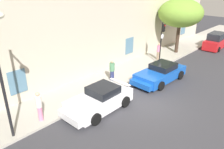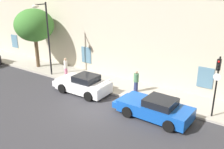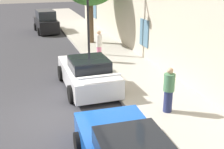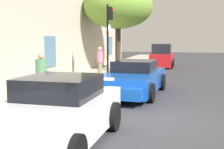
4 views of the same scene
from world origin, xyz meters
name	(u,v)px [view 1 (image 1 of 4)]	position (x,y,z in m)	size (l,w,h in m)	color
ground_plane	(145,104)	(0.00, 0.00, 0.00)	(80.00, 80.00, 0.00)	#333338
sidewalk	(100,84)	(0.00, 4.18, 0.07)	(60.00, 3.21, 0.14)	#A8A399
sportscar_red_lead	(98,101)	(-2.55, 1.72, 0.64)	(4.49, 2.20, 1.44)	white
sportscar_yellow_flank	(159,74)	(3.58, 1.27, 0.61)	(4.90, 2.34, 1.35)	#144CB2
hatchback_distant	(216,42)	(15.65, 1.36, 0.81)	(3.86, 1.87, 1.80)	red
tree_near_kerb	(181,13)	(10.91, 3.70, 4.23)	(4.43, 4.43, 5.51)	#38281E
traffic_light	(162,36)	(6.68, 3.10, 2.72)	(0.44, 0.36, 3.79)	black
street_lamp	(0,56)	(-7.25, 2.57, 4.44)	(0.44, 1.42, 6.31)	black
pedestrian_admiring	(112,70)	(0.97, 3.83, 0.98)	(0.54, 0.54, 1.66)	navy
pedestrian_strolling	(158,51)	(7.53, 3.86, 1.00)	(0.42, 0.42, 1.65)	#8C7259
pedestrian_bystander	(39,106)	(-5.58, 3.15, 1.04)	(0.44, 0.44, 1.74)	pink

